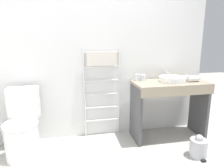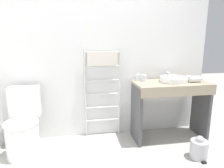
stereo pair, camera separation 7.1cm
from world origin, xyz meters
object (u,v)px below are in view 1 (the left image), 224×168
at_px(towel_radiator, 102,74).
at_px(cup_near_wall, 137,77).
at_px(toilet, 23,129).
at_px(hair_dryer, 193,78).
at_px(cup_near_edge, 143,78).
at_px(sink_basin, 172,79).
at_px(trash_bin, 198,147).

bearing_deg(towel_radiator, cup_near_wall, -7.66).
height_order(toilet, hair_dryer, hair_dryer).
bearing_deg(cup_near_edge, hair_dryer, -14.24).
bearing_deg(cup_near_edge, sink_basin, -17.86).
bearing_deg(cup_near_edge, toilet, -172.75).
height_order(towel_radiator, cup_near_wall, towel_radiator).
height_order(hair_dryer, trash_bin, hair_dryer).
bearing_deg(trash_bin, towel_radiator, 143.25).
distance_m(cup_near_wall, hair_dryer, 0.78).
height_order(towel_radiator, cup_near_edge, towel_radiator).
height_order(cup_near_wall, trash_bin, cup_near_wall).
relative_size(cup_near_edge, trash_bin, 0.31).
height_order(toilet, towel_radiator, towel_radiator).
distance_m(sink_basin, cup_near_wall, 0.49).
height_order(towel_radiator, trash_bin, towel_radiator).
distance_m(towel_radiator, trash_bin, 1.55).
bearing_deg(sink_basin, hair_dryer, -9.23).
relative_size(sink_basin, cup_near_edge, 4.12).
bearing_deg(cup_near_edge, cup_near_wall, 151.98).
bearing_deg(trash_bin, cup_near_wall, 127.62).
bearing_deg(towel_radiator, cup_near_edge, -10.48).
xyz_separation_m(cup_near_edge, hair_dryer, (0.68, -0.17, -0.00)).
relative_size(toilet, sink_basin, 2.23).
height_order(towel_radiator, sink_basin, towel_radiator).
height_order(sink_basin, cup_near_wall, cup_near_wall).
distance_m(sink_basin, trash_bin, 0.94).
bearing_deg(toilet, trash_bin, -12.95).
relative_size(towel_radiator, trash_bin, 4.47).
relative_size(cup_near_wall, cup_near_edge, 1.02).
distance_m(toilet, hair_dryer, 2.36).
height_order(toilet, trash_bin, toilet).
bearing_deg(toilet, cup_near_edge, 7.25).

